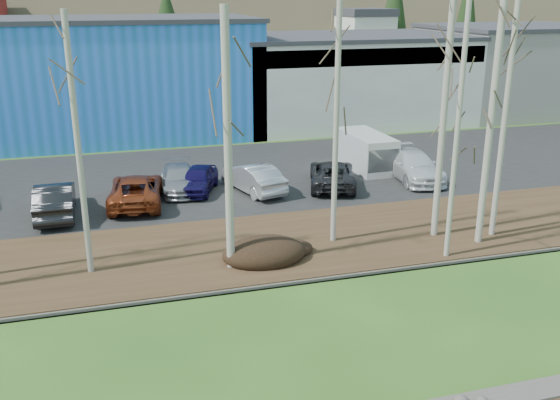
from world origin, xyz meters
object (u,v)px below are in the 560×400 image
object	(u,v)px
car_7	(413,166)
van_white	(367,152)
car_3	(179,179)
car_5	(253,178)
car_1	(55,200)
car_2	(136,190)
car_4	(198,179)
car_6	(332,174)

from	to	relation	value
car_7	van_white	world-z (taller)	van_white
car_3	car_7	xyz separation A→B (m)	(12.61, -1.43, 0.13)
car_3	car_5	distance (m)	3.85
van_white	car_3	bearing A→B (deg)	-175.07
car_7	car_5	bearing A→B (deg)	-176.78
car_3	van_white	size ratio (longest dim) A/B	0.93
car_1	car_2	xyz separation A→B (m)	(3.68, 0.70, -0.06)
car_7	car_4	bearing A→B (deg)	179.92
car_7	van_white	xyz separation A→B (m)	(-1.57, 2.61, 0.25)
car_5	car_4	bearing A→B (deg)	-30.81
car_5	van_white	size ratio (longest dim) A/B	0.94
car_7	car_2	bearing A→B (deg)	-174.60
car_1	car_4	bearing A→B (deg)	-165.61
car_5	car_6	xyz separation A→B (m)	(4.22, -0.30, -0.05)
car_3	car_1	bearing A→B (deg)	-155.52
car_2	van_white	bearing A→B (deg)	-161.19
car_7	van_white	distance (m)	3.06
car_2	car_7	xyz separation A→B (m)	(14.90, 0.15, 0.04)
car_2	car_5	bearing A→B (deg)	-169.05
car_3	car_2	bearing A→B (deg)	-141.85
car_1	car_3	world-z (taller)	car_1
car_6	car_1	bearing A→B (deg)	21.76
car_1	car_3	size ratio (longest dim) A/B	1.09
car_2	car_6	world-z (taller)	car_2
car_6	car_7	size ratio (longest dim) A/B	0.93
car_1	car_3	bearing A→B (deg)	-159.75
car_3	car_5	size ratio (longest dim) A/B	0.99
car_7	car_6	bearing A→B (deg)	-174.61
car_2	car_5	xyz separation A→B (m)	(5.95, 0.40, 0.00)
car_6	van_white	xyz separation A→B (m)	(3.16, 2.66, 0.34)
car_3	van_white	distance (m)	11.11
van_white	car_7	bearing A→B (deg)	-60.25
car_5	car_6	distance (m)	4.23
car_5	van_white	distance (m)	7.75
car_3	car_6	bearing A→B (deg)	-7.10
car_3	car_6	size ratio (longest dim) A/B	0.89
car_3	car_5	xyz separation A→B (m)	(3.66, -1.18, 0.09)
car_2	car_7	distance (m)	14.90
car_4	car_1	bearing A→B (deg)	-142.62
car_3	car_7	bearing A→B (deg)	-2.95
car_5	car_6	size ratio (longest dim) A/B	0.90
car_2	car_3	size ratio (longest dim) A/B	1.19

